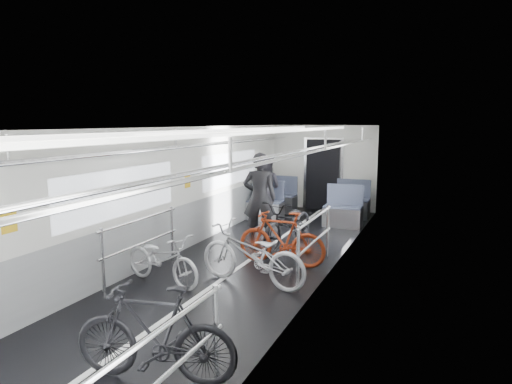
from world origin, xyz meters
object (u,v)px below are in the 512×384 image
bike_left_far (162,259)px  bike_right_near (155,333)px  person_seated (266,188)px  person_standing (260,198)px  bike_right_mid (252,255)px  bike_right_far (281,238)px  bike_aisle (289,223)px

bike_left_far → bike_right_near: 2.74m
person_seated → person_standing: bearing=112.8°
bike_right_mid → bike_right_far: (0.09, 1.12, 0.00)m
bike_aisle → bike_right_far: bearing=-67.5°
bike_right_mid → person_standing: person_standing is taller
bike_left_far → bike_right_far: bike_right_far is taller
bike_right_far → bike_aisle: bike_aisle is taller
bike_right_mid → person_standing: size_ratio=0.97×
person_seated → bike_right_mid: bearing=113.6°
bike_right_far → bike_aisle: 1.19m
bike_right_far → bike_right_mid: bearing=-3.8°
bike_right_far → person_seated: 3.77m
bike_right_far → person_seated: (-1.61, 3.39, 0.34)m
bike_right_far → bike_right_near: bearing=2.1°
bike_right_far → person_seated: size_ratio=0.98×
bike_left_far → bike_aisle: bike_aisle is taller
bike_right_far → person_standing: person_standing is taller
bike_right_near → bike_right_mid: 2.79m
person_standing → bike_left_far: bearing=63.8°
bike_right_far → person_standing: size_ratio=0.85×
bike_right_near → person_standing: size_ratio=0.87×
person_seated → bike_right_near: bearing=108.1°
bike_aisle → person_standing: size_ratio=0.98×
bike_aisle → person_seated: person_seated is taller
bike_aisle → bike_right_mid: bearing=-75.7°
bike_left_far → person_standing: (0.47, 2.86, 0.54)m
bike_right_near → bike_right_mid: bearing=172.3°
person_standing → bike_right_far: bearing=109.4°
bike_right_far → person_seated: person_seated is taller
bike_right_mid → bike_aisle: bike_aisle is taller
bike_right_near → bike_right_far: 3.91m
person_standing → person_seated: bearing=-89.1°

